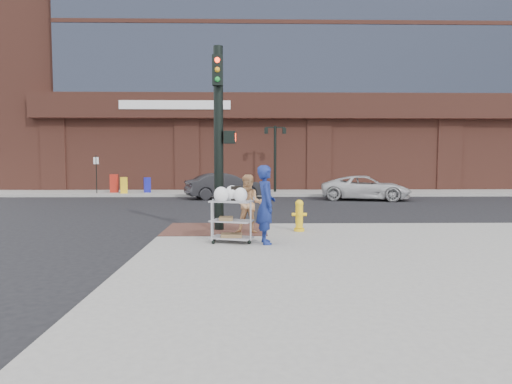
{
  "coord_description": "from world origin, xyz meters",
  "views": [
    {
      "loc": [
        0.27,
        -11.75,
        2.08
      ],
      "look_at": [
        0.51,
        0.05,
        1.25
      ],
      "focal_mm": 32.0,
      "sensor_mm": 36.0,
      "label": 1
    }
  ],
  "objects_px": {
    "traffic_signal_pole": "(219,132)",
    "lamp_post": "(275,151)",
    "minivan_white": "(366,188)",
    "woman_blue": "(266,205)",
    "utility_cart": "(232,217)",
    "pedestrian_tan": "(249,204)",
    "sedan_dark": "(225,186)",
    "fire_hydrant": "(299,215)"
  },
  "relations": [
    {
      "from": "lamp_post",
      "to": "pedestrian_tan",
      "type": "height_order",
      "value": "lamp_post"
    },
    {
      "from": "traffic_signal_pole",
      "to": "woman_blue",
      "type": "xyz_separation_m",
      "value": [
        1.19,
        -2.1,
        -1.77
      ]
    },
    {
      "from": "woman_blue",
      "to": "utility_cart",
      "type": "xyz_separation_m",
      "value": [
        -0.8,
        0.15,
        -0.3
      ]
    },
    {
      "from": "pedestrian_tan",
      "to": "fire_hydrant",
      "type": "xyz_separation_m",
      "value": [
        1.36,
        0.35,
        -0.34
      ]
    },
    {
      "from": "woman_blue",
      "to": "sedan_dark",
      "type": "distance_m",
      "value": 14.29
    },
    {
      "from": "minivan_white",
      "to": "fire_hydrant",
      "type": "bearing_deg",
      "value": 171.27
    },
    {
      "from": "traffic_signal_pole",
      "to": "sedan_dark",
      "type": "relative_size",
      "value": 1.19
    },
    {
      "from": "pedestrian_tan",
      "to": "lamp_post",
      "type": "bearing_deg",
      "value": 86.32
    },
    {
      "from": "lamp_post",
      "to": "minivan_white",
      "type": "relative_size",
      "value": 0.88
    },
    {
      "from": "minivan_white",
      "to": "traffic_signal_pole",
      "type": "bearing_deg",
      "value": 162.02
    },
    {
      "from": "traffic_signal_pole",
      "to": "utility_cart",
      "type": "bearing_deg",
      "value": -78.72
    },
    {
      "from": "sedan_dark",
      "to": "minivan_white",
      "type": "relative_size",
      "value": 0.92
    },
    {
      "from": "woman_blue",
      "to": "utility_cart",
      "type": "height_order",
      "value": "woman_blue"
    },
    {
      "from": "lamp_post",
      "to": "woman_blue",
      "type": "relative_size",
      "value": 2.21
    },
    {
      "from": "sedan_dark",
      "to": "lamp_post",
      "type": "bearing_deg",
      "value": -63.05
    },
    {
      "from": "minivan_white",
      "to": "fire_hydrant",
      "type": "relative_size",
      "value": 5.31
    },
    {
      "from": "woman_blue",
      "to": "utility_cart",
      "type": "distance_m",
      "value": 0.87
    },
    {
      "from": "woman_blue",
      "to": "fire_hydrant",
      "type": "bearing_deg",
      "value": -35.47
    },
    {
      "from": "sedan_dark",
      "to": "fire_hydrant",
      "type": "bearing_deg",
      "value": 171.73
    },
    {
      "from": "sedan_dark",
      "to": "woman_blue",
      "type": "bearing_deg",
      "value": 166.34
    },
    {
      "from": "pedestrian_tan",
      "to": "minivan_white",
      "type": "height_order",
      "value": "pedestrian_tan"
    },
    {
      "from": "utility_cart",
      "to": "lamp_post",
      "type": "bearing_deg",
      "value": 83.07
    },
    {
      "from": "woman_blue",
      "to": "lamp_post",
      "type": "bearing_deg",
      "value": -11.47
    },
    {
      "from": "lamp_post",
      "to": "fire_hydrant",
      "type": "bearing_deg",
      "value": -91.13
    },
    {
      "from": "woman_blue",
      "to": "minivan_white",
      "type": "height_order",
      "value": "woman_blue"
    },
    {
      "from": "minivan_white",
      "to": "utility_cart",
      "type": "bearing_deg",
      "value": 167.39
    },
    {
      "from": "minivan_white",
      "to": "sedan_dark",
      "type": "bearing_deg",
      "value": 96.28
    },
    {
      "from": "fire_hydrant",
      "to": "lamp_post",
      "type": "bearing_deg",
      "value": 88.87
    },
    {
      "from": "woman_blue",
      "to": "pedestrian_tan",
      "type": "relative_size",
      "value": 1.17
    },
    {
      "from": "lamp_post",
      "to": "minivan_white",
      "type": "bearing_deg",
      "value": -42.82
    },
    {
      "from": "lamp_post",
      "to": "traffic_signal_pole",
      "type": "relative_size",
      "value": 0.8
    },
    {
      "from": "traffic_signal_pole",
      "to": "lamp_post",
      "type": "bearing_deg",
      "value": 80.76
    },
    {
      "from": "woman_blue",
      "to": "fire_hydrant",
      "type": "distance_m",
      "value": 2.13
    },
    {
      "from": "pedestrian_tan",
      "to": "minivan_white",
      "type": "bearing_deg",
      "value": 64.56
    },
    {
      "from": "lamp_post",
      "to": "minivan_white",
      "type": "xyz_separation_m",
      "value": [
        4.48,
        -4.16,
        -1.98
      ]
    },
    {
      "from": "pedestrian_tan",
      "to": "fire_hydrant",
      "type": "bearing_deg",
      "value": 16.78
    },
    {
      "from": "lamp_post",
      "to": "fire_hydrant",
      "type": "height_order",
      "value": "lamp_post"
    },
    {
      "from": "sedan_dark",
      "to": "minivan_white",
      "type": "xyz_separation_m",
      "value": [
        7.39,
        -1.03,
        -0.06
      ]
    },
    {
      "from": "lamp_post",
      "to": "traffic_signal_pole",
      "type": "xyz_separation_m",
      "value": [
        -2.48,
        -15.23,
        0.21
      ]
    },
    {
      "from": "minivan_white",
      "to": "utility_cart",
      "type": "xyz_separation_m",
      "value": [
        -6.57,
        -13.02,
        0.12
      ]
    },
    {
      "from": "fire_hydrant",
      "to": "pedestrian_tan",
      "type": "bearing_deg",
      "value": -165.53
    },
    {
      "from": "traffic_signal_pole",
      "to": "pedestrian_tan",
      "type": "height_order",
      "value": "traffic_signal_pole"
    }
  ]
}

